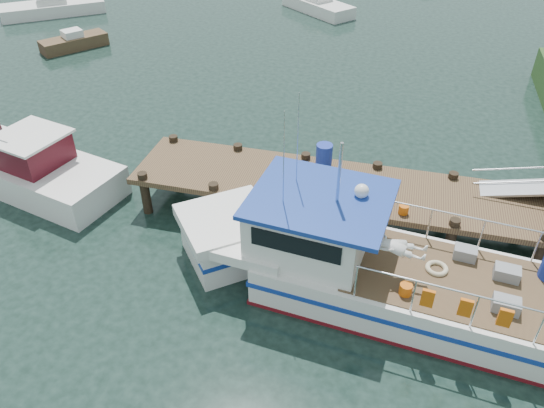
% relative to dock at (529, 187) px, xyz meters
% --- Properties ---
extents(ground_plane, '(160.00, 160.00, 0.00)m').
position_rel_dock_xyz_m(ground_plane, '(-6.51, -0.01, -2.24)').
color(ground_plane, black).
extents(dock, '(16.60, 3.00, 4.78)m').
position_rel_dock_xyz_m(dock, '(0.00, 0.00, 0.00)').
color(dock, '#4C3824').
rests_on(dock, ground).
extents(lobster_boat, '(11.69, 4.43, 5.62)m').
position_rel_dock_xyz_m(lobster_boat, '(-4.53, -3.27, -1.22)').
color(lobster_boat, silver).
rests_on(lobster_boat, ground).
extents(work_boat, '(8.83, 4.39, 4.63)m').
position_rel_dock_xyz_m(work_boat, '(-17.34, -0.69, -1.51)').
color(work_boat, silver).
rests_on(work_boat, ground).
extents(moored_rowboat, '(3.31, 3.81, 1.10)m').
position_rel_dock_xyz_m(moored_rowboat, '(-23.21, 12.44, -1.83)').
color(moored_rowboat, '#4C3824').
rests_on(moored_rowboat, ground).
extents(moored_a, '(6.74, 5.98, 1.25)m').
position_rel_dock_xyz_m(moored_a, '(-28.29, 18.13, -1.78)').
color(moored_a, silver).
rests_on(moored_a, ground).
extents(moored_b, '(5.67, 5.12, 1.27)m').
position_rel_dock_xyz_m(moored_b, '(-10.62, 23.27, -1.77)').
color(moored_b, silver).
rests_on(moored_b, ground).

